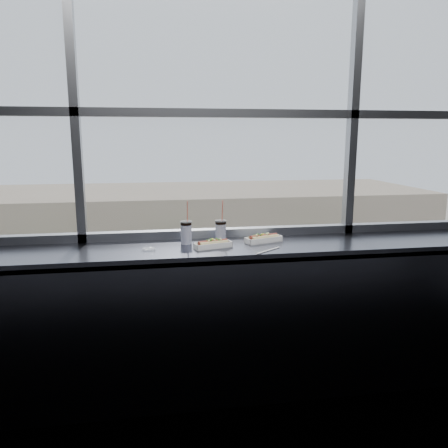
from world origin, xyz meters
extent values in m
plane|color=black|center=(0.00, 1.50, 0.55)|extent=(6.00, 0.00, 6.00)
plane|color=silver|center=(0.00, 1.52, 2.30)|extent=(6.00, 0.00, 6.00)
cube|color=#525562|center=(0.00, 1.23, 1.07)|extent=(6.00, 0.55, 0.06)
cube|color=#525562|center=(0.00, 0.97, 0.55)|extent=(6.00, 0.04, 1.04)
cube|color=white|center=(-0.11, 1.17, 1.10)|extent=(0.27, 0.15, 0.01)
cube|color=white|center=(-0.11, 1.17, 1.12)|extent=(0.27, 0.15, 0.03)
cylinder|color=tan|center=(-0.11, 1.17, 1.13)|extent=(0.20, 0.09, 0.04)
cylinder|color=maroon|center=(-0.11, 1.17, 1.14)|extent=(0.21, 0.08, 0.03)
cube|color=white|center=(0.27, 1.27, 1.10)|extent=(0.28, 0.16, 0.01)
cube|color=white|center=(0.27, 1.27, 1.12)|extent=(0.28, 0.16, 0.04)
cylinder|color=tan|center=(0.27, 1.27, 1.13)|extent=(0.21, 0.11, 0.05)
cylinder|color=maroon|center=(0.27, 1.27, 1.14)|extent=(0.22, 0.09, 0.03)
cylinder|color=white|center=(-0.28, 1.32, 1.18)|extent=(0.08, 0.08, 0.15)
cylinder|color=black|center=(-0.28, 1.32, 1.24)|extent=(0.08, 0.08, 0.02)
cylinder|color=silver|center=(-0.28, 1.32, 1.26)|extent=(0.08, 0.08, 0.01)
cylinder|color=#E2634E|center=(-0.27, 1.31, 1.32)|extent=(0.01, 0.04, 0.16)
cylinder|color=white|center=(-0.03, 1.31, 1.18)|extent=(0.08, 0.08, 0.15)
cylinder|color=black|center=(-0.03, 1.31, 1.24)|extent=(0.08, 0.08, 0.02)
cylinder|color=silver|center=(-0.03, 1.31, 1.26)|extent=(0.08, 0.08, 0.01)
cylinder|color=#E2634E|center=(-0.02, 1.31, 1.32)|extent=(0.01, 0.04, 0.16)
cylinder|color=white|center=(0.24, 1.02, 1.10)|extent=(0.20, 0.15, 0.01)
ellipsoid|color=silver|center=(-0.54, 1.17, 1.11)|extent=(0.10, 0.07, 0.02)
plane|color=#A69C8D|center=(0.00, 45.00, -11.00)|extent=(120.00, 120.00, 0.00)
cube|color=black|center=(0.00, 21.50, -10.97)|extent=(80.00, 10.00, 0.06)
cube|color=#A69C8D|center=(0.00, 29.50, -10.98)|extent=(80.00, 6.00, 0.04)
cube|color=tan|center=(0.00, 39.50, -7.00)|extent=(50.00, 14.00, 8.00)
imported|color=white|center=(7.76, 17.50, -9.83)|extent=(3.65, 6.99, 2.23)
imported|color=silver|center=(10.44, 25.50, -10.02)|extent=(2.60, 5.62, 1.83)
imported|color=#BE2E5E|center=(1.41, 17.50, -9.78)|extent=(3.41, 7.17, 2.32)
imported|color=#841701|center=(0.65, 25.50, -9.84)|extent=(2.87, 6.67, 2.21)
imported|color=#66605B|center=(0.86, 28.44, -9.99)|extent=(0.86, 0.64, 1.93)
imported|color=#66605B|center=(5.91, 29.57, -10.04)|extent=(0.82, 0.61, 1.84)
cylinder|color=#47382B|center=(-8.94, 29.50, -9.67)|extent=(0.27, 0.27, 2.65)
sphere|color=#417D24|center=(-8.94, 29.50, -7.24)|extent=(3.54, 3.54, 3.54)
cylinder|color=#47382B|center=(0.81, 29.50, -9.64)|extent=(0.27, 0.27, 2.72)
sphere|color=#417D24|center=(0.81, 29.50, -7.14)|extent=(3.63, 3.63, 3.63)
cylinder|color=#47382B|center=(12.08, 29.50, -9.75)|extent=(0.25, 0.25, 2.50)
sphere|color=#417D24|center=(12.08, 29.50, -7.46)|extent=(3.33, 3.33, 3.33)
camera|label=1|loc=(-0.50, -1.66, 1.83)|focal=35.00mm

